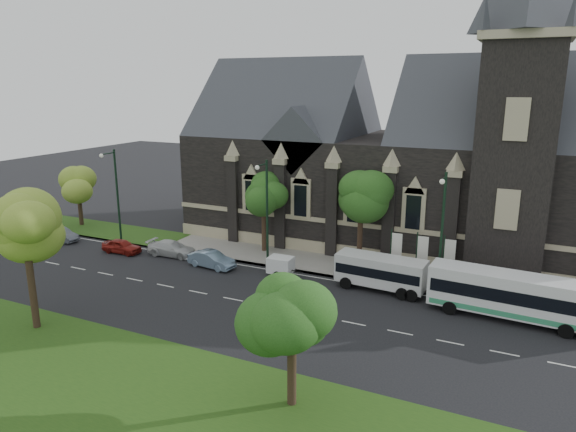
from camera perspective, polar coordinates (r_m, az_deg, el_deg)
The scene contains 22 objects.
ground at distance 36.41m, azimuth -1.93°, elevation -9.91°, with size 160.00×160.00×0.00m, color black.
sidewalk at distance 44.43m, azimuth 3.68°, elevation -5.24°, with size 80.00×5.00×0.15m, color gray.
museum at distance 49.79m, azimuth 13.33°, elevation 6.14°, with size 40.00×17.70×29.90m.
tree_park_near at distance 35.08m, azimuth -26.39°, elevation -1.26°, with size 4.42×4.42×8.56m.
tree_park_east at distance 24.41m, azimuth 0.99°, elevation -10.71°, with size 3.40×3.40×6.28m.
tree_walk_right at distance 42.95m, azimuth 8.38°, elevation 1.92°, with size 4.08×4.08×7.80m.
tree_walk_left at distance 46.29m, azimuth -2.35°, elevation 2.85°, with size 3.91×3.91×7.64m.
tree_walk_far at distance 59.44m, azimuth -21.82°, elevation 3.31°, with size 3.40×3.40×6.28m.
street_lamp_near at distance 38.25m, azimuth 16.50°, elevation -1.16°, with size 0.36×1.88×9.00m.
street_lamp_mid at distance 42.49m, azimuth -2.44°, elevation 0.95°, with size 0.36×1.88×9.00m.
street_lamp_far at distance 51.73m, azimuth -18.37°, elevation 2.65°, with size 0.36×1.88×9.00m.
banner_flag_left at distance 41.48m, azimuth 11.59°, elevation -3.59°, with size 0.90×0.10×4.00m.
banner_flag_center at distance 41.09m, azimuth 14.30°, elevation -3.92°, with size 0.90×0.10×4.00m.
banner_flag_right at distance 40.80m, azimuth 17.05°, elevation -4.25°, with size 0.90×0.10×4.00m.
tour_coach at distance 36.85m, azimuth 23.50°, elevation -8.00°, with size 10.71×3.04×3.09m.
shuttle_bus at distance 39.25m, azimuth 10.16°, elevation -5.95°, with size 6.73×2.72×2.55m.
box_trailer at distance 41.79m, azimuth -0.81°, elevation -5.38°, with size 2.80×1.65×1.49m.
sedan at distance 43.98m, azimuth -8.38°, elevation -4.74°, with size 1.45×4.17×1.37m, color #7590AA.
car_far_red at distance 49.52m, azimuth -17.76°, elevation -3.17°, with size 1.49×3.70×1.26m, color maroon.
car_far_white at distance 47.53m, azimuth -12.59°, elevation -3.50°, with size 1.85×4.56×1.32m, color silver.
car_far_black at distance 58.93m, azimuth -26.38°, elevation -1.26°, with size 2.04×4.42×1.23m, color black.
car_far_grey at distance 55.29m, azimuth -23.59°, elevation -1.90°, with size 1.33×3.81×1.26m, color #4D515A.
Camera 1 is at (15.21, -29.50, 14.96)m, focal length 32.45 mm.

